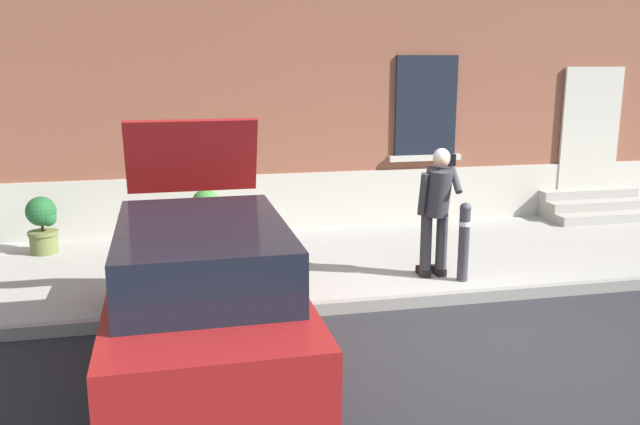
# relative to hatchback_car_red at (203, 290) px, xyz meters

# --- Properties ---
(ground_plane) EXTENTS (80.00, 80.00, 0.00)m
(ground_plane) POSITION_rel_hatchback_car_red_xyz_m (3.06, 0.16, -0.80)
(ground_plane) COLOR #232326
(sidewalk) EXTENTS (24.00, 3.60, 0.15)m
(sidewalk) POSITION_rel_hatchback_car_red_xyz_m (3.06, 2.96, -0.72)
(sidewalk) COLOR #99968E
(sidewalk) RESTS_ON ground
(curb_edge) EXTENTS (24.00, 0.12, 0.15)m
(curb_edge) POSITION_rel_hatchback_car_red_xyz_m (3.06, 1.10, -0.72)
(curb_edge) COLOR gray
(curb_edge) RESTS_ON ground
(building_facade) EXTENTS (24.00, 1.52, 7.50)m
(building_facade) POSITION_rel_hatchback_car_red_xyz_m (3.07, 5.45, 2.93)
(building_facade) COLOR brown
(building_facade) RESTS_ON ground
(entrance_stoop) EXTENTS (1.91, 0.96, 0.48)m
(entrance_stoop) POSITION_rel_hatchback_car_red_xyz_m (7.26, 4.39, -0.46)
(entrance_stoop) COLOR #9E998E
(entrance_stoop) RESTS_ON sidewalk
(hatchback_car_red) EXTENTS (1.84, 4.09, 2.34)m
(hatchback_car_red) POSITION_rel_hatchback_car_red_xyz_m (0.00, 0.00, 0.00)
(hatchback_car_red) COLOR maroon
(hatchback_car_red) RESTS_ON ground
(bollard_near_person) EXTENTS (0.15, 0.15, 1.04)m
(bollard_near_person) POSITION_rel_hatchback_car_red_xyz_m (3.40, 1.51, -0.09)
(bollard_near_person) COLOR #333338
(bollard_near_person) RESTS_ON sidewalk
(person_on_phone) EXTENTS (0.51, 0.51, 1.74)m
(person_on_phone) POSITION_rel_hatchback_car_red_xyz_m (3.09, 1.71, 0.35)
(person_on_phone) COLOR #2D2D33
(person_on_phone) RESTS_ON sidewalk
(planter_olive) EXTENTS (0.44, 0.44, 0.86)m
(planter_olive) POSITION_rel_hatchback_car_red_xyz_m (-2.18, 4.03, -0.19)
(planter_olive) COLOR #606B38
(planter_olive) RESTS_ON sidewalk
(planter_cream) EXTENTS (0.44, 0.44, 0.86)m
(planter_cream) POSITION_rel_hatchback_car_red_xyz_m (0.23, 4.08, -0.19)
(planter_cream) COLOR beige
(planter_cream) RESTS_ON sidewalk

